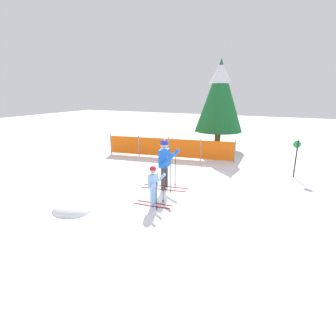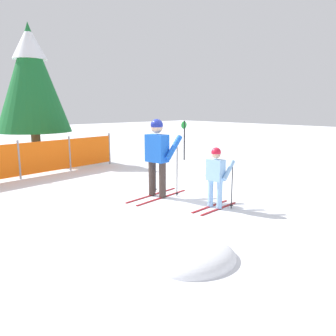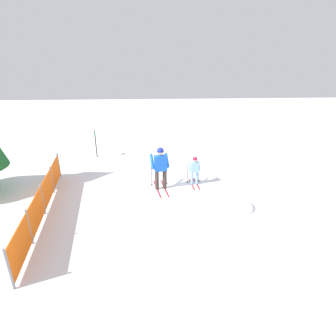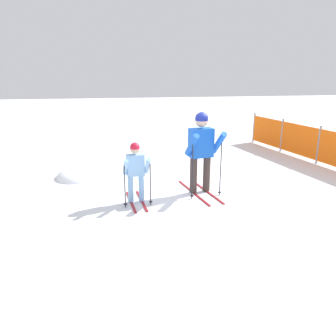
% 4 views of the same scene
% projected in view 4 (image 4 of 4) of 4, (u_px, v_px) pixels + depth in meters
% --- Properties ---
extents(ground_plane, '(60.00, 60.00, 0.00)m').
position_uv_depth(ground_plane, '(199.00, 196.00, 6.93)').
color(ground_plane, white).
extents(skier_adult, '(1.68, 0.80, 1.74)m').
position_uv_depth(skier_adult, '(201.00, 146.00, 6.87)').
color(skier_adult, maroon).
rests_on(skier_adult, ground_plane).
extents(skier_child, '(1.17, 0.57, 1.22)m').
position_uv_depth(skier_child, '(136.00, 168.00, 6.42)').
color(skier_child, maroon).
rests_on(skier_child, ground_plane).
extents(safety_fence, '(6.51, 1.02, 1.09)m').
position_uv_depth(safety_fence, '(319.00, 145.00, 9.32)').
color(safety_fence, gray).
rests_on(safety_fence, ground_plane).
extents(snow_mound, '(1.20, 1.02, 0.48)m').
position_uv_depth(snow_mound, '(78.00, 177.00, 8.24)').
color(snow_mound, white).
rests_on(snow_mound, ground_plane).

